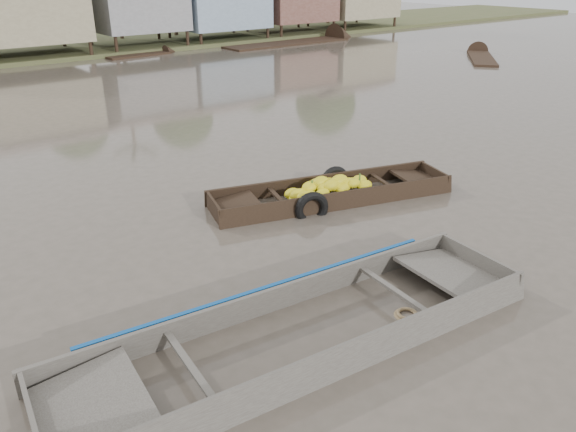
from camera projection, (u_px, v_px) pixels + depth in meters
ground at (349, 275)px, 10.04m from camera, size 120.00×120.00×0.00m
riverbank at (16, 0)px, 33.32m from camera, size 120.00×12.47×10.22m
banana_boat at (329, 193)px, 13.18m from camera, size 5.98×3.01×0.83m
viewer_boat at (303, 337)px, 8.29m from camera, size 7.70×2.79×0.61m
distant_boats at (246, 55)px, 34.31m from camera, size 46.00×16.41×0.35m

